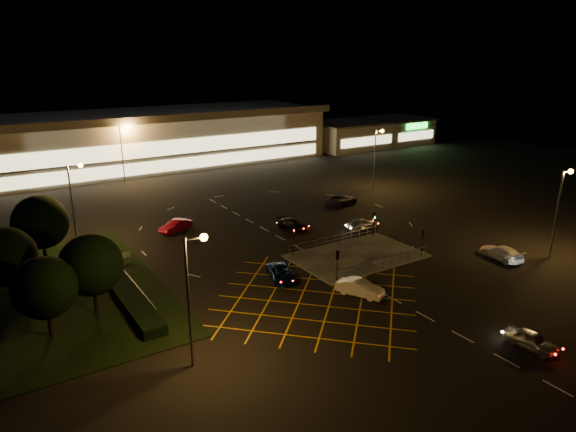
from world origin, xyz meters
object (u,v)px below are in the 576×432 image
car_approach_white (501,252)px  signal_ne (374,219)px  signal_nw (293,236)px  car_right_silver (362,224)px  car_left_blue (282,273)px  car_near_silver (532,340)px  signal_sw (337,259)px  car_far_dkgrey (293,225)px  signal_se (422,237)px  car_circ_red (176,226)px  car_east_grey (342,200)px  car_queue_white (360,288)px

car_approach_white → signal_ne: bearing=-55.3°
signal_ne → car_approach_white: signal_ne is taller
signal_nw → car_right_silver: bearing=13.3°
signal_nw → car_left_blue: 6.70m
car_near_silver → car_left_blue: size_ratio=0.81×
car_right_silver → car_approach_white: 17.42m
signal_sw → car_far_dkgrey: size_ratio=0.69×
signal_se → car_right_silver: size_ratio=0.74×
signal_se → car_circ_red: size_ratio=0.68×
signal_nw → car_approach_white: size_ratio=0.61×
car_east_grey → car_approach_white: car_east_grey is taller
car_near_silver → car_queue_white: (-5.22, 14.24, 0.06)m
signal_nw → car_left_blue: signal_nw is taller
signal_sw → signal_se: (12.00, 0.00, 0.00)m
car_right_silver → car_east_grey: size_ratio=0.78×
signal_nw → car_left_blue: size_ratio=0.63×
car_circ_red → car_far_dkgrey: bearing=38.5°
car_far_dkgrey → car_right_silver: size_ratio=1.08×
car_right_silver → car_circ_red: 24.15m
signal_se → car_near_silver: 19.31m
signal_sw → car_near_silver: size_ratio=0.78×
signal_se → car_queue_white: size_ratio=0.69×
signal_se → car_circ_red: 30.76m
signal_sw → car_queue_white: signal_sw is taller
car_queue_white → car_right_silver: size_ratio=1.08×
car_circ_red → car_east_grey: (25.78, -1.80, -0.00)m
signal_sw → car_left_blue: bearing=-36.3°
signal_ne → car_approach_white: bearing=-61.7°
signal_sw → car_right_silver: size_ratio=0.74×
signal_sw → car_circ_red: 24.65m
signal_sw → car_right_silver: 16.89m
car_left_blue → car_far_dkgrey: size_ratio=1.09×
car_left_blue → signal_se: bearing=6.5°
signal_ne → car_right_silver: (0.71, 3.01, -1.64)m
signal_sw → car_queue_white: size_ratio=0.69×
signal_sw → car_queue_white: (-0.11, -3.72, -1.61)m
signal_nw → car_queue_white: signal_nw is taller
car_far_dkgrey → signal_sw: bearing=-129.0°
signal_nw → signal_ne: (12.00, 0.00, 0.00)m
signal_ne → car_queue_white: size_ratio=0.69×
car_queue_white → car_left_blue: size_ratio=0.92×
car_east_grey → car_left_blue: bearing=118.0°
car_queue_white → signal_se: bearing=-9.1°
signal_nw → car_far_dkgrey: (5.08, 7.83, -1.70)m
car_circ_red → car_approach_white: bearing=21.5°
signal_sw → signal_se: bearing=-180.0°
car_circ_red → car_approach_white: size_ratio=0.89×
signal_sw → signal_nw: 7.99m
car_near_silver → car_circ_red: car_circ_red is taller
car_circ_red → car_east_grey: bearing=63.8°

